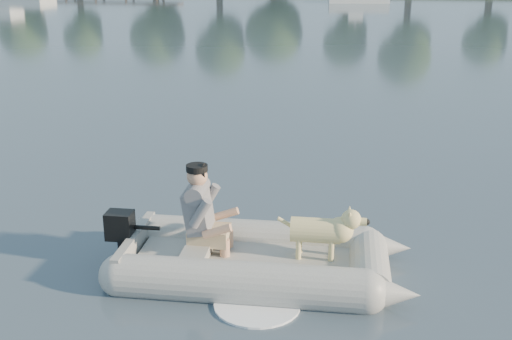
# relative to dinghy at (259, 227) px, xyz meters

# --- Properties ---
(water) EXTENTS (160.00, 160.00, 0.00)m
(water) POSITION_rel_dinghy_xyz_m (-0.58, -0.34, -0.61)
(water) COLOR #4F5F6B
(water) RESTS_ON ground
(dinghy) EXTENTS (4.76, 3.22, 1.41)m
(dinghy) POSITION_rel_dinghy_xyz_m (0.00, 0.00, 0.00)
(dinghy) COLOR gray
(dinghy) RESTS_ON water
(man) EXTENTS (0.78, 0.68, 1.10)m
(man) POSITION_rel_dinghy_xyz_m (-0.72, 0.01, 0.19)
(man) COLOR slate
(man) RESTS_ON dinghy
(dog) EXTENTS (0.97, 0.40, 0.63)m
(dog) POSITION_rel_dinghy_xyz_m (0.66, 0.10, -0.08)
(dog) COLOR #D6C57B
(dog) RESTS_ON dinghy
(outboard_motor) EXTENTS (0.44, 0.32, 0.80)m
(outboard_motor) POSITION_rel_dinghy_xyz_m (-1.69, -0.11, -0.29)
(outboard_motor) COLOR black
(outboard_motor) RESTS_ON dinghy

